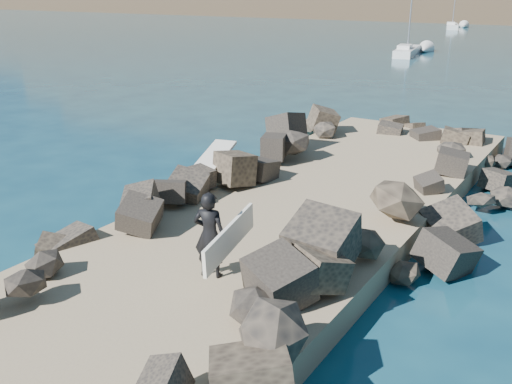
% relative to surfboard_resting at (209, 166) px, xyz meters
% --- Properties ---
extents(ground, '(800.00, 800.00, 0.00)m').
position_rel_surfboard_resting_xyz_m(ground, '(2.89, -1.12, -1.04)').
color(ground, '#0F384C').
rests_on(ground, ground).
extents(jetty, '(6.00, 26.00, 0.60)m').
position_rel_surfboard_resting_xyz_m(jetty, '(2.89, -3.12, -0.74)').
color(jetty, '#8C7759').
rests_on(jetty, ground).
extents(riprap_left, '(2.60, 22.00, 1.00)m').
position_rel_surfboard_resting_xyz_m(riprap_left, '(-0.01, -2.62, -0.54)').
color(riprap_left, black).
rests_on(riprap_left, ground).
extents(riprap_right, '(2.60, 22.00, 1.00)m').
position_rel_surfboard_resting_xyz_m(riprap_right, '(5.79, -2.62, -0.54)').
color(riprap_right, black).
rests_on(riprap_right, ground).
extents(surfboard_resting, '(1.26, 2.69, 0.09)m').
position_rel_surfboard_resting_xyz_m(surfboard_resting, '(0.00, 0.00, 0.00)').
color(surfboard_resting, white).
rests_on(surfboard_resting, riprap_left).
extents(surfer_with_board, '(1.01, 2.02, 1.65)m').
position_rel_surfboard_resting_xyz_m(surfer_with_board, '(3.38, -4.35, 0.39)').
color(surfer_with_board, black).
rests_on(surfer_with_board, jetty).
extents(sailboat_a, '(2.61, 6.84, 8.10)m').
position_rel_surfboard_resting_xyz_m(sailboat_a, '(-7.58, 38.99, -0.70)').
color(sailboat_a, silver).
rests_on(sailboat_a, ground).
extents(sailboat_e, '(3.30, 7.02, 8.30)m').
position_rel_surfboard_resting_xyz_m(sailboat_e, '(-13.63, 76.86, -0.70)').
color(sailboat_e, silver).
rests_on(sailboat_e, ground).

